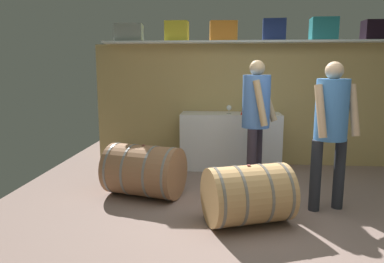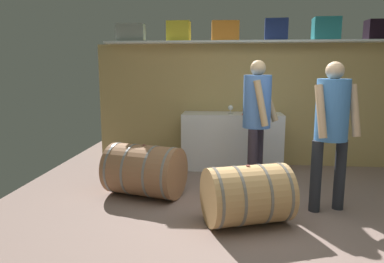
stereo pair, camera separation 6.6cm
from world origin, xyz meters
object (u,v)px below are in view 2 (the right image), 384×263
winemaker_pouring (332,121)px  wine_barrel_near (145,170)px  toolcase_yellow (179,31)px  red_funnel (246,111)px  toolcase_grey (131,33)px  toolcase_navy (276,30)px  wine_barrel_far (247,195)px  wine_glass (231,108)px  toolcase_black (380,30)px  toolcase_orange (225,31)px  wine_bottle_green (250,104)px  visitor_tasting (257,111)px  work_cabinet (232,141)px  toolcase_teal (326,29)px

winemaker_pouring → wine_barrel_near: bearing=-25.4°
toolcase_yellow → red_funnel: bearing=-14.9°
toolcase_grey → toolcase_navy: size_ratio=1.26×
toolcase_navy → wine_barrel_far: 2.97m
wine_glass → winemaker_pouring: bearing=-55.5°
toolcase_navy → toolcase_black: 1.53m
toolcase_orange → wine_glass: toolcase_orange is taller
wine_bottle_green → wine_barrel_far: bearing=-93.6°
visitor_tasting → work_cabinet: bearing=-142.9°
toolcase_teal → wine_bottle_green: bearing=-177.8°
wine_glass → visitor_tasting: bearing=-68.8°
toolcase_black → work_cabinet: 2.76m
toolcase_navy → toolcase_black: bearing=3.5°
wine_glass → wine_barrel_near: bearing=-129.7°
toolcase_grey → wine_bottle_green: size_ratio=1.49×
toolcase_yellow → visitor_tasting: 1.97m
work_cabinet → wine_glass: bearing=-108.6°
toolcase_teal → wine_barrel_far: toolcase_teal is taller
wine_bottle_green → visitor_tasting: 1.13m
toolcase_navy → wine_barrel_far: (-0.51, -2.27, -1.85)m
work_cabinet → wine_glass: size_ratio=11.29×
work_cabinet → wine_barrel_near: work_cabinet is taller
visitor_tasting → wine_barrel_near: bearing=-53.9°
red_funnel → wine_barrel_near: red_funnel is taller
toolcase_grey → toolcase_navy: bearing=-2.0°
toolcase_grey → red_funnel: 2.20m
toolcase_orange → toolcase_black: toolcase_orange is taller
toolcase_grey → wine_glass: (1.60, -0.27, -1.15)m
toolcase_grey → wine_barrel_far: bearing=-54.2°
toolcase_black → winemaker_pouring: bearing=-122.4°
wine_barrel_near → wine_bottle_green: bearing=64.6°
wine_glass → visitor_tasting: size_ratio=0.08×
wine_barrel_near → toolcase_navy: bearing=57.7°
toolcase_teal → wine_barrel_far: (-1.25, -2.27, -1.85)m
toolcase_teal → winemaker_pouring: size_ratio=0.23×
toolcase_grey → toolcase_orange: 1.49m
toolcase_teal → toolcase_black: bearing=2.4°
toolcase_teal → toolcase_yellow: bearing=-177.6°
toolcase_orange → work_cabinet: (0.13, -0.18, -1.70)m
winemaker_pouring → toolcase_orange: bearing=-75.2°
toolcase_black → wine_barrel_far: bearing=-132.7°
red_funnel → wine_glass: bearing=161.7°
toolcase_orange → wine_bottle_green: 1.20m
toolcase_grey → red_funnel: bearing=-12.6°
toolcase_navy → toolcase_black: size_ratio=0.84×
wine_bottle_green → red_funnel: size_ratio=2.28×
wine_barrel_far → visitor_tasting: 1.36m
red_funnel → wine_barrel_far: size_ratio=0.13×
wine_barrel_near → wine_glass: bearing=66.3°
toolcase_grey → winemaker_pouring: 3.42m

